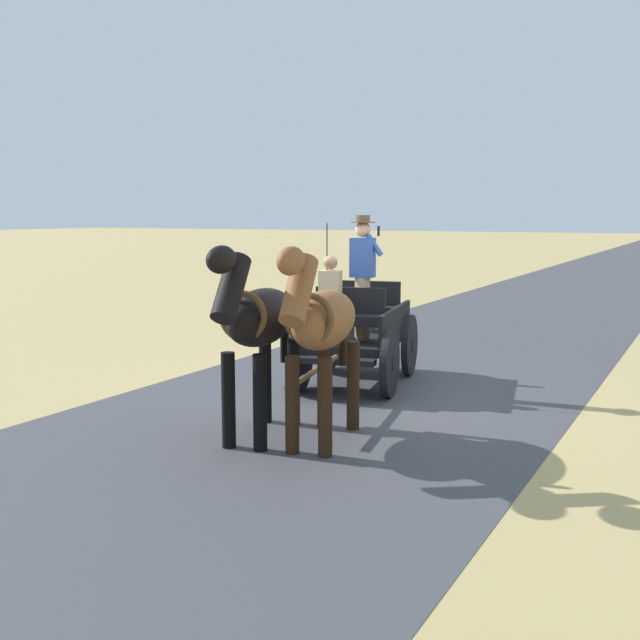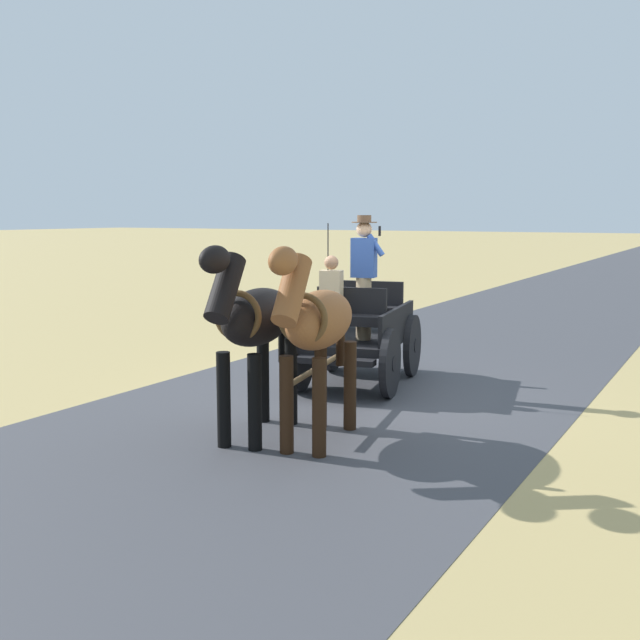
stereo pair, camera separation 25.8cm
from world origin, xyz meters
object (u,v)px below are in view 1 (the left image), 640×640
horse_near_side (321,325)px  horse_off_side (258,322)px  traffic_cone (332,328)px  horse_drawn_carriage (356,330)px

horse_near_side → horse_off_side: bearing=11.1°
traffic_cone → horse_drawn_carriage: bearing=122.0°
horse_off_side → traffic_cone: size_ratio=4.42×
horse_drawn_carriage → horse_near_side: bearing=107.9°
traffic_cone → horse_off_side: bearing=109.9°
horse_drawn_carriage → horse_off_side: (-0.22, 3.04, 0.51)m
horse_near_side → horse_off_side: same height
horse_off_side → horse_near_side: bearing=-168.9°
horse_near_side → traffic_cone: size_ratio=4.42×
horse_near_side → traffic_cone: bearing=-64.2°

